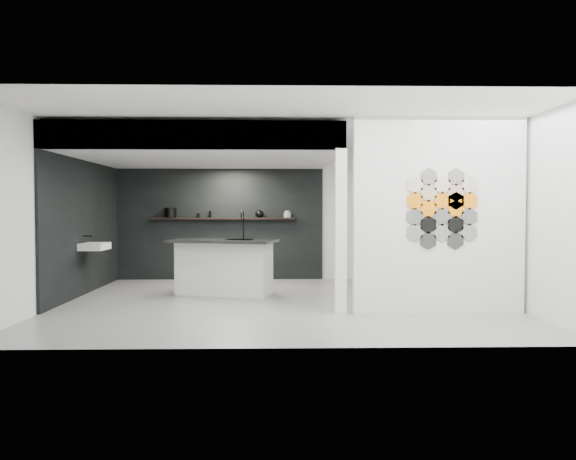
# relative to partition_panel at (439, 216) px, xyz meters

# --- Properties ---
(floor) EXTENTS (7.00, 6.00, 0.01)m
(floor) POSITION_rel_partition_panel_xyz_m (-2.23, 1.00, -1.40)
(floor) COLOR slate
(partition_panel) EXTENTS (2.45, 0.15, 2.80)m
(partition_panel) POSITION_rel_partition_panel_xyz_m (0.00, 0.00, 0.00)
(partition_panel) COLOR silver
(partition_panel) RESTS_ON floor
(bay_clad_back) EXTENTS (4.40, 0.04, 2.35)m
(bay_clad_back) POSITION_rel_partition_panel_xyz_m (-3.52, 3.97, -0.22)
(bay_clad_back) COLOR black
(bay_clad_back) RESTS_ON floor
(bay_clad_left) EXTENTS (0.04, 4.00, 2.35)m
(bay_clad_left) POSITION_rel_partition_panel_xyz_m (-5.70, 2.00, -0.22)
(bay_clad_left) COLOR black
(bay_clad_left) RESTS_ON floor
(bulkhead) EXTENTS (4.40, 4.00, 0.40)m
(bulkhead) POSITION_rel_partition_panel_xyz_m (-3.52, 2.00, 1.15)
(bulkhead) COLOR silver
(bulkhead) RESTS_ON corner_column
(corner_column) EXTENTS (0.16, 0.16, 2.35)m
(corner_column) POSITION_rel_partition_panel_xyz_m (-1.41, 0.00, -0.22)
(corner_column) COLOR silver
(corner_column) RESTS_ON floor
(fascia_beam) EXTENTS (4.40, 0.16, 0.40)m
(fascia_beam) POSITION_rel_partition_panel_xyz_m (-3.52, 0.08, 1.15)
(fascia_beam) COLOR silver
(fascia_beam) RESTS_ON corner_column
(wall_basin) EXTENTS (0.40, 0.60, 0.12)m
(wall_basin) POSITION_rel_partition_panel_xyz_m (-5.46, 1.80, -0.55)
(wall_basin) COLOR silver
(wall_basin) RESTS_ON bay_clad_left
(display_shelf) EXTENTS (3.00, 0.15, 0.04)m
(display_shelf) POSITION_rel_partition_panel_xyz_m (-3.43, 3.87, -0.10)
(display_shelf) COLOR black
(display_shelf) RESTS_ON bay_clad_back
(kitchen_island) EXTENTS (1.98, 1.27, 1.47)m
(kitchen_island) POSITION_rel_partition_panel_xyz_m (-3.23, 1.80, -0.90)
(kitchen_island) COLOR silver
(kitchen_island) RESTS_ON floor
(stockpot) EXTENTS (0.30, 0.30, 0.20)m
(stockpot) POSITION_rel_partition_panel_xyz_m (-4.53, 3.87, 0.02)
(stockpot) COLOR black
(stockpot) RESTS_ON display_shelf
(kettle) EXTENTS (0.24, 0.24, 0.15)m
(kettle) POSITION_rel_partition_panel_xyz_m (-2.67, 3.87, -0.00)
(kettle) COLOR black
(kettle) RESTS_ON display_shelf
(glass_bowl) EXTENTS (0.19, 0.19, 0.11)m
(glass_bowl) POSITION_rel_partition_panel_xyz_m (-2.08, 3.87, -0.02)
(glass_bowl) COLOR gray
(glass_bowl) RESTS_ON display_shelf
(glass_vase) EXTENTS (0.13, 0.13, 0.14)m
(glass_vase) POSITION_rel_partition_panel_xyz_m (-2.08, 3.87, -0.01)
(glass_vase) COLOR gray
(glass_vase) RESTS_ON display_shelf
(bottle_dark) EXTENTS (0.07, 0.07, 0.14)m
(bottle_dark) POSITION_rel_partition_panel_xyz_m (-3.71, 3.87, -0.01)
(bottle_dark) COLOR black
(bottle_dark) RESTS_ON display_shelf
(utensil_cup) EXTENTS (0.08, 0.08, 0.09)m
(utensil_cup) POSITION_rel_partition_panel_xyz_m (-3.95, 3.87, -0.04)
(utensil_cup) COLOR black
(utensil_cup) RESTS_ON display_shelf
(hex_tile_cluster) EXTENTS (1.04, 0.02, 1.16)m
(hex_tile_cluster) POSITION_rel_partition_panel_xyz_m (0.03, -0.09, 0.10)
(hex_tile_cluster) COLOR silver
(hex_tile_cluster) RESTS_ON partition_panel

